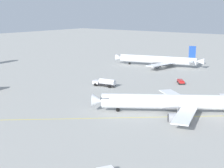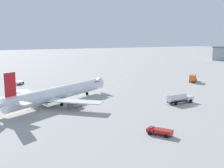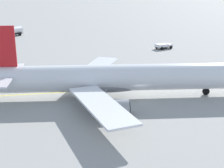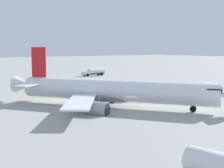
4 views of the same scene
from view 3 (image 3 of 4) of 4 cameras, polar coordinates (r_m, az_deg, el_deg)
ground_plane at (r=49.55m, az=4.90°, el=-2.61°), size 600.00×600.00×0.00m
airliner_main at (r=49.36m, az=0.24°, el=0.83°), size 28.90×37.57×11.46m
pushback_tug_truck at (r=86.66m, az=8.93°, el=6.59°), size 4.85×4.04×1.30m
fuel_tanker_truck_extra at (r=109.03m, az=-17.20°, el=8.68°), size 9.40×2.85×2.87m
taxiway_centreline at (r=54.05m, az=2.09°, el=-0.80°), size 89.03×103.99×0.01m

